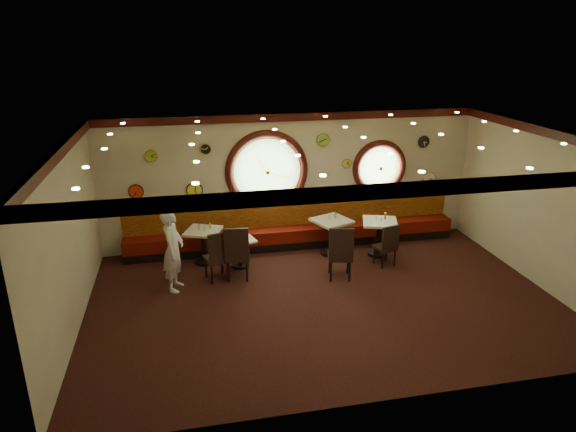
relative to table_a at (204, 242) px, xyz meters
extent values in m
cube|color=black|center=(2.19, -2.20, -0.50)|extent=(9.00, 6.00, 0.00)
cube|color=gold|center=(2.19, -2.20, 2.70)|extent=(9.00, 6.00, 0.02)
cube|color=beige|center=(2.19, 0.80, 1.10)|extent=(9.00, 0.02, 3.20)
cube|color=beige|center=(2.19, -5.20, 1.10)|extent=(9.00, 0.02, 3.20)
cube|color=beige|center=(-2.31, -2.20, 1.10)|extent=(0.02, 6.00, 3.20)
cube|color=beige|center=(6.69, -2.20, 1.10)|extent=(0.02, 6.00, 3.20)
cube|color=#380D0A|center=(2.19, 0.75, 2.61)|extent=(9.00, 0.10, 0.18)
cube|color=#380D0A|center=(2.19, -5.15, 2.61)|extent=(9.00, 0.10, 0.18)
cube|color=#380D0A|center=(-2.26, -2.20, 2.61)|extent=(0.10, 6.00, 0.18)
cube|color=#380D0A|center=(6.64, -2.20, 2.61)|extent=(0.10, 6.00, 0.18)
cube|color=black|center=(2.19, 0.52, -0.40)|extent=(8.00, 0.55, 0.20)
cube|color=#5C0F07|center=(2.19, 0.52, -0.15)|extent=(8.00, 0.55, 0.30)
cube|color=#661508|center=(2.19, 0.74, 0.25)|extent=(8.00, 0.10, 0.55)
cylinder|color=#84AA66|center=(1.59, 0.79, 1.35)|extent=(1.66, 0.02, 1.66)
torus|color=#380D0A|center=(1.59, 0.78, 1.35)|extent=(1.98, 0.18, 1.98)
torus|color=gold|center=(1.59, 0.75, 1.35)|extent=(1.61, 0.03, 1.61)
cylinder|color=#84AA66|center=(4.39, 0.79, 1.30)|extent=(1.10, 0.02, 1.10)
torus|color=#380D0A|center=(4.39, 0.78, 1.30)|extent=(1.38, 0.18, 1.38)
torus|color=gold|center=(4.39, 0.75, 1.30)|extent=(1.09, 0.03, 1.09)
cylinder|color=white|center=(0.29, 0.76, 0.70)|extent=(0.20, 0.03, 0.20)
cylinder|color=black|center=(0.19, 0.76, 1.95)|extent=(0.24, 0.03, 0.24)
cylinder|color=black|center=(5.49, 0.76, 1.90)|extent=(0.28, 0.03, 0.28)
cylinder|color=white|center=(5.74, 0.76, 0.95)|extent=(0.34, 0.03, 0.34)
cylinder|color=red|center=(-1.41, 0.76, 1.05)|extent=(0.32, 0.03, 0.32)
cylinder|color=#CFC945|center=(3.54, 0.76, 1.45)|extent=(0.22, 0.03, 0.22)
cylinder|color=#9DD42A|center=(-1.01, 0.76, 1.85)|extent=(0.26, 0.03, 0.26)
cylinder|color=#EF411C|center=(3.04, 0.76, 0.70)|extent=(0.24, 0.03, 0.24)
cylinder|color=yellow|center=(-0.11, 0.76, 1.00)|extent=(0.36, 0.03, 0.36)
cylinder|color=#85BA3A|center=(2.94, 0.76, 2.05)|extent=(0.30, 0.03, 0.30)
cylinder|color=black|center=(0.00, 0.00, -0.47)|extent=(0.45, 0.45, 0.06)
cylinder|color=black|center=(0.00, 0.00, -0.11)|extent=(0.12, 0.12, 0.72)
cube|color=silver|center=(0.00, 0.00, 0.27)|extent=(0.94, 0.94, 0.05)
cylinder|color=black|center=(0.78, -0.36, -0.48)|extent=(0.38, 0.38, 0.05)
cylinder|color=black|center=(0.78, -0.36, -0.17)|extent=(0.10, 0.10, 0.60)
cube|color=silver|center=(0.78, -0.36, 0.14)|extent=(0.75, 0.75, 0.04)
cylinder|color=black|center=(2.94, -0.09, -0.47)|extent=(0.49, 0.49, 0.07)
cylinder|color=black|center=(2.94, -0.09, -0.08)|extent=(0.13, 0.13, 0.78)
cube|color=silver|center=(2.94, -0.09, 0.32)|extent=(1.01, 1.01, 0.06)
cylinder|color=black|center=(4.02, -0.38, -0.47)|extent=(0.48, 0.48, 0.07)
cylinder|color=black|center=(4.02, -0.38, -0.08)|extent=(0.13, 0.13, 0.77)
cube|color=silver|center=(4.02, -0.38, 0.32)|extent=(0.97, 0.97, 0.05)
cube|color=black|center=(0.22, -0.88, -0.04)|extent=(0.58, 0.58, 0.08)
cube|color=black|center=(0.28, -1.07, 0.31)|extent=(0.46, 0.19, 0.61)
cube|color=black|center=(0.65, -0.91, 0.00)|extent=(0.57, 0.57, 0.09)
cube|color=black|center=(0.62, -1.12, 0.38)|extent=(0.51, 0.13, 0.66)
cube|color=black|center=(2.77, -1.33, 0.00)|extent=(0.60, 0.60, 0.09)
cube|color=black|center=(2.73, -1.54, 0.37)|extent=(0.50, 0.17, 0.66)
cube|color=black|center=(3.94, -0.93, -0.09)|extent=(0.50, 0.50, 0.07)
cube|color=black|center=(3.99, -1.10, 0.22)|extent=(0.42, 0.15, 0.54)
cylinder|color=silver|center=(-0.08, 0.05, 0.35)|extent=(0.04, 0.04, 0.11)
cylinder|color=silver|center=(0.75, -0.30, 0.21)|extent=(0.04, 0.04, 0.10)
cylinder|color=silver|center=(2.89, -0.07, 0.40)|extent=(0.04, 0.04, 0.10)
cylinder|color=silver|center=(3.97, -0.26, 0.40)|extent=(0.04, 0.04, 0.10)
cylinder|color=silver|center=(0.03, -0.07, 0.35)|extent=(0.04, 0.04, 0.11)
cylinder|color=silver|center=(0.77, -0.36, 0.21)|extent=(0.03, 0.03, 0.09)
cylinder|color=silver|center=(3.00, -0.07, 0.40)|extent=(0.03, 0.03, 0.09)
cylinder|color=silver|center=(4.05, -0.38, 0.39)|extent=(0.04, 0.04, 0.10)
cylinder|color=gold|center=(0.17, 0.07, 0.37)|extent=(0.04, 0.04, 0.14)
cylinder|color=#C5882E|center=(0.84, -0.32, 0.24)|extent=(0.05, 0.05, 0.16)
cylinder|color=gold|center=(3.06, 0.00, 0.43)|extent=(0.05, 0.05, 0.15)
cylinder|color=gold|center=(4.17, -0.29, 0.42)|extent=(0.05, 0.05, 0.16)
imported|color=white|center=(-0.64, -1.15, 0.36)|extent=(0.55, 0.71, 1.72)
camera|label=1|loc=(-0.30, -10.77, 4.44)|focal=32.00mm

